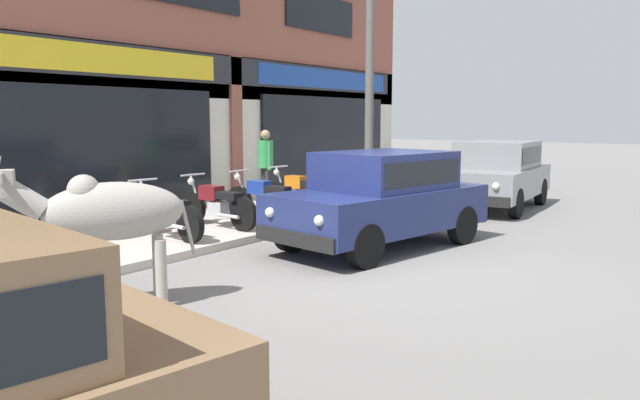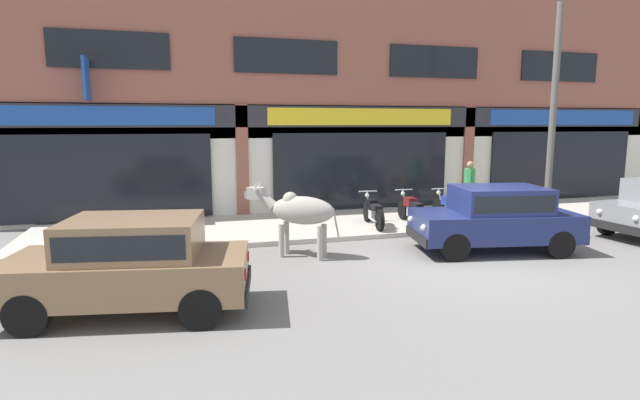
{
  "view_description": "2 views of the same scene",
  "coord_description": "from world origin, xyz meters",
  "px_view_note": "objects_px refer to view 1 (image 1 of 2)",
  "views": [
    {
      "loc": [
        -7.12,
        -4.24,
        1.96
      ],
      "look_at": [
        0.32,
        1.0,
        0.76
      ],
      "focal_mm": 35.0,
      "sensor_mm": 36.0,
      "label": 1
    },
    {
      "loc": [
        -5.74,
        -9.01,
        2.84
      ],
      "look_at": [
        -2.84,
        1.0,
        1.24
      ],
      "focal_mm": 28.0,
      "sensor_mm": 36.0,
      "label": 2
    }
  ],
  "objects_px": {
    "motorcycle_1": "(217,205)",
    "pedestrian": "(266,160)",
    "car_2": "(497,171)",
    "motorcycle_3": "(301,192)",
    "motorcycle_2": "(265,198)",
    "car_0": "(382,195)",
    "motorcycle_0": "(165,213)",
    "utility_pole": "(370,64)",
    "cow": "(104,213)"
  },
  "relations": [
    {
      "from": "motorcycle_0",
      "to": "pedestrian",
      "type": "height_order",
      "value": "pedestrian"
    },
    {
      "from": "car_0",
      "to": "car_2",
      "type": "xyz_separation_m",
      "value": [
        5.07,
        0.02,
        0.0
      ]
    },
    {
      "from": "car_0",
      "to": "motorcycle_2",
      "type": "bearing_deg",
      "value": 79.66
    },
    {
      "from": "car_0",
      "to": "utility_pole",
      "type": "height_order",
      "value": "utility_pole"
    },
    {
      "from": "motorcycle_2",
      "to": "motorcycle_3",
      "type": "relative_size",
      "value": 1.0
    },
    {
      "from": "motorcycle_1",
      "to": "motorcycle_3",
      "type": "distance_m",
      "value": 2.27
    },
    {
      "from": "car_0",
      "to": "car_2",
      "type": "height_order",
      "value": "same"
    },
    {
      "from": "motorcycle_2",
      "to": "pedestrian",
      "type": "height_order",
      "value": "pedestrian"
    },
    {
      "from": "cow",
      "to": "pedestrian",
      "type": "bearing_deg",
      "value": 26.04
    },
    {
      "from": "motorcycle_0",
      "to": "motorcycle_3",
      "type": "xyz_separation_m",
      "value": [
        3.41,
        -0.06,
        0.0
      ]
    },
    {
      "from": "car_0",
      "to": "utility_pole",
      "type": "distance_m",
      "value": 4.44
    },
    {
      "from": "car_0",
      "to": "motorcycle_0",
      "type": "xyz_separation_m",
      "value": [
        -1.78,
        2.81,
        -0.31
      ]
    },
    {
      "from": "motorcycle_3",
      "to": "cow",
      "type": "bearing_deg",
      "value": -161.64
    },
    {
      "from": "motorcycle_3",
      "to": "motorcycle_1",
      "type": "bearing_deg",
      "value": 177.95
    },
    {
      "from": "cow",
      "to": "motorcycle_0",
      "type": "xyz_separation_m",
      "value": [
        2.56,
        2.04,
        -0.5
      ]
    },
    {
      "from": "cow",
      "to": "motorcycle_3",
      "type": "height_order",
      "value": "cow"
    },
    {
      "from": "cow",
      "to": "car_2",
      "type": "distance_m",
      "value": 9.44
    },
    {
      "from": "car_0",
      "to": "motorcycle_2",
      "type": "xyz_separation_m",
      "value": [
        0.5,
        2.74,
        -0.31
      ]
    },
    {
      "from": "car_2",
      "to": "utility_pole",
      "type": "relative_size",
      "value": 0.63
    },
    {
      "from": "motorcycle_3",
      "to": "pedestrian",
      "type": "relative_size",
      "value": 1.13
    },
    {
      "from": "car_0",
      "to": "motorcycle_3",
      "type": "xyz_separation_m",
      "value": [
        1.63,
        2.75,
        -0.31
      ]
    },
    {
      "from": "car_2",
      "to": "motorcycle_3",
      "type": "relative_size",
      "value": 2.04
    },
    {
      "from": "car_2",
      "to": "motorcycle_3",
      "type": "distance_m",
      "value": 4.41
    },
    {
      "from": "utility_pole",
      "to": "motorcycle_3",
      "type": "bearing_deg",
      "value": 157.85
    },
    {
      "from": "cow",
      "to": "car_0",
      "type": "distance_m",
      "value": 4.41
    },
    {
      "from": "cow",
      "to": "utility_pole",
      "type": "xyz_separation_m",
      "value": [
        7.51,
        1.35,
        2.07
      ]
    },
    {
      "from": "car_2",
      "to": "motorcycle_2",
      "type": "relative_size",
      "value": 2.04
    },
    {
      "from": "car_0",
      "to": "motorcycle_2",
      "type": "relative_size",
      "value": 2.09
    },
    {
      "from": "cow",
      "to": "car_0",
      "type": "height_order",
      "value": "cow"
    },
    {
      "from": "car_0",
      "to": "pedestrian",
      "type": "bearing_deg",
      "value": 65.49
    },
    {
      "from": "motorcycle_2",
      "to": "utility_pole",
      "type": "distance_m",
      "value": 3.76
    },
    {
      "from": "car_0",
      "to": "pedestrian",
      "type": "height_order",
      "value": "pedestrian"
    },
    {
      "from": "car_2",
      "to": "motorcycle_2",
      "type": "xyz_separation_m",
      "value": [
        -4.57,
        2.71,
        -0.31
      ]
    },
    {
      "from": "motorcycle_0",
      "to": "pedestrian",
      "type": "bearing_deg",
      "value": 14.6
    },
    {
      "from": "car_2",
      "to": "utility_pole",
      "type": "xyz_separation_m",
      "value": [
        -1.89,
        2.1,
        2.26
      ]
    },
    {
      "from": "motorcycle_0",
      "to": "motorcycle_2",
      "type": "height_order",
      "value": "same"
    },
    {
      "from": "motorcycle_2",
      "to": "motorcycle_3",
      "type": "height_order",
      "value": "same"
    },
    {
      "from": "motorcycle_1",
      "to": "pedestrian",
      "type": "distance_m",
      "value": 2.57
    },
    {
      "from": "motorcycle_0",
      "to": "motorcycle_3",
      "type": "bearing_deg",
      "value": -1.04
    },
    {
      "from": "car_0",
      "to": "motorcycle_3",
      "type": "distance_m",
      "value": 3.21
    },
    {
      "from": "motorcycle_3",
      "to": "pedestrian",
      "type": "height_order",
      "value": "pedestrian"
    },
    {
      "from": "pedestrian",
      "to": "car_2",
      "type": "bearing_deg",
      "value": -47.63
    },
    {
      "from": "motorcycle_2",
      "to": "motorcycle_0",
      "type": "bearing_deg",
      "value": 178.04
    },
    {
      "from": "cow",
      "to": "motorcycle_2",
      "type": "height_order",
      "value": "cow"
    },
    {
      "from": "car_2",
      "to": "motorcycle_0",
      "type": "xyz_separation_m",
      "value": [
        -6.85,
        2.79,
        -0.31
      ]
    },
    {
      "from": "cow",
      "to": "car_2",
      "type": "xyz_separation_m",
      "value": [
        9.41,
        -0.75,
        -0.19
      ]
    },
    {
      "from": "utility_pole",
      "to": "pedestrian",
      "type": "bearing_deg",
      "value": 132.77
    },
    {
      "from": "motorcycle_3",
      "to": "motorcycle_2",
      "type": "bearing_deg",
      "value": -179.19
    },
    {
      "from": "pedestrian",
      "to": "motorcycle_0",
      "type": "bearing_deg",
      "value": -165.4
    },
    {
      "from": "motorcycle_1",
      "to": "motorcycle_2",
      "type": "xyz_separation_m",
      "value": [
        1.14,
        -0.1,
        0.0
      ]
    }
  ]
}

